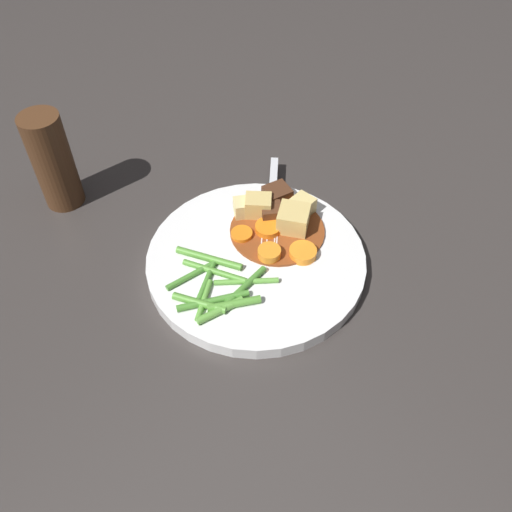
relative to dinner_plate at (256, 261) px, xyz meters
name	(u,v)px	position (x,y,z in m)	size (l,w,h in m)	color
ground_plane	(256,265)	(0.00, 0.00, -0.01)	(3.00, 3.00, 0.00)	#383330
dinner_plate	(256,261)	(0.00, 0.00, 0.00)	(0.26, 0.26, 0.02)	white
stew_sauce	(277,230)	(0.05, 0.01, 0.01)	(0.12, 0.12, 0.00)	brown
carrot_slice_0	(268,229)	(0.04, 0.02, 0.01)	(0.03, 0.03, 0.01)	orange
carrot_slice_1	(278,225)	(0.05, 0.01, 0.01)	(0.03, 0.03, 0.01)	orange
carrot_slice_2	(242,235)	(0.01, 0.03, 0.01)	(0.03, 0.03, 0.01)	orange
carrot_slice_3	(303,253)	(0.04, -0.04, 0.01)	(0.03, 0.03, 0.01)	orange
carrot_slice_4	(269,254)	(0.01, -0.01, 0.01)	(0.03, 0.03, 0.01)	orange
carrot_slice_5	(286,205)	(0.08, 0.03, 0.01)	(0.03, 0.03, 0.01)	orange
potato_chunk_0	(258,206)	(0.05, 0.05, 0.02)	(0.03, 0.03, 0.03)	#DBBC6B
potato_chunk_1	(301,207)	(0.09, 0.01, 0.02)	(0.03, 0.03, 0.02)	#E5CC7A
potato_chunk_2	(290,218)	(0.06, 0.00, 0.02)	(0.04, 0.04, 0.03)	#DBBC6B
potato_chunk_3	(244,208)	(0.04, 0.06, 0.02)	(0.02, 0.02, 0.02)	#EAD68C
meat_chunk_0	(271,213)	(0.06, 0.03, 0.02)	(0.03, 0.02, 0.02)	#4C2B19
meat_chunk_1	(277,196)	(0.08, 0.05, 0.02)	(0.03, 0.03, 0.02)	#4C2B19
green_bean_0	(234,304)	(-0.07, -0.03, 0.01)	(0.01, 0.01, 0.06)	#599E38
green_bean_1	(220,310)	(-0.08, -0.03, 0.01)	(0.01, 0.01, 0.06)	#66AD42
green_bean_2	(206,281)	(-0.07, 0.01, 0.01)	(0.01, 0.01, 0.06)	#4C8E33
green_bean_3	(204,300)	(-0.09, -0.01, 0.01)	(0.01, 0.01, 0.05)	#66AD42
green_bean_4	(213,301)	(-0.08, -0.01, 0.01)	(0.01, 0.01, 0.08)	#4C8E33
green_bean_5	(214,271)	(-0.05, 0.02, 0.01)	(0.01, 0.01, 0.08)	#599E38
green_bean_6	(199,303)	(-0.09, -0.01, 0.01)	(0.01, 0.01, 0.06)	#599E38
green_bean_7	(242,290)	(-0.05, -0.03, 0.01)	(0.01, 0.01, 0.08)	#4C8E33
green_bean_8	(246,281)	(-0.04, -0.02, 0.01)	(0.01, 0.01, 0.07)	#66AD42
green_bean_9	(209,258)	(-0.04, 0.03, 0.01)	(0.01, 0.01, 0.08)	#599E38
green_bean_10	(193,274)	(-0.07, 0.03, 0.01)	(0.01, 0.01, 0.07)	#4C8E33
fork	(272,205)	(0.08, 0.05, 0.01)	(0.14, 0.13, 0.00)	silver
pepper_mill	(53,161)	(-0.10, 0.26, 0.06)	(0.05, 0.05, 0.13)	#4C2D19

